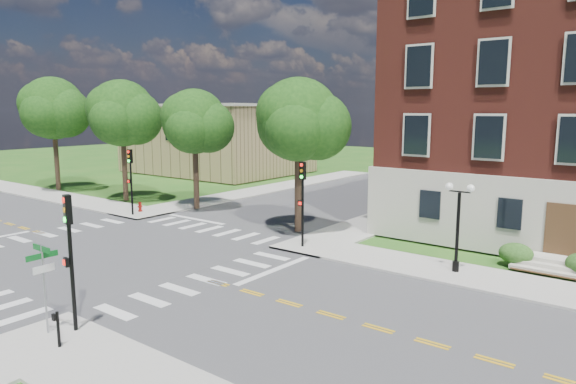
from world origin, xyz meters
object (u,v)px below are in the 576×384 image
Objects in this scene: street_sign_pole at (43,272)px; twin_lamp_west at (458,222)px; traffic_signal_ne at (303,193)px; fire_hydrant at (140,207)px; traffic_signal_se at (70,245)px; traffic_signal_nw at (131,173)px; push_button_post at (58,327)px.

twin_lamp_west is at bearing 60.03° from street_sign_pole.
fire_hydrant is at bearing 177.30° from traffic_signal_ne.
street_sign_pole is (-0.55, -0.69, -0.88)m from traffic_signal_se.
traffic_signal_ne is (-0.19, 13.87, 0.00)m from traffic_signal_se.
street_sign_pole is (-8.83, -15.31, -0.21)m from twin_lamp_west.
traffic_signal_ne is at bearing 1.33° from traffic_signal_nw.
traffic_signal_ne is 15.91m from fire_hydrant.
traffic_signal_ne is 8.52m from twin_lamp_west.
twin_lamp_west is at bearing 0.03° from fire_hydrant.
traffic_signal_se is 1.55× the size of street_sign_pole.
traffic_signal_se reaches higher than fire_hydrant.
push_button_post is 1.60× the size of fire_hydrant.
fire_hydrant is (-0.54, 1.09, -2.72)m from traffic_signal_nw.
traffic_signal_ne is 1.00× the size of traffic_signal_nw.
traffic_signal_se is at bearing 51.41° from street_sign_pole.
twin_lamp_west is 17.68m from street_sign_pole.
street_sign_pole is 2.58× the size of push_button_post.
traffic_signal_ne reaches higher than fire_hydrant.
traffic_signal_nw reaches higher than twin_lamp_west.
traffic_signal_se is 1.13× the size of twin_lamp_west.
traffic_signal_se is 1.00× the size of traffic_signal_ne.
traffic_signal_nw is 6.40× the size of fire_hydrant.
traffic_signal_se is at bearing -41.46° from traffic_signal_nw.
traffic_signal_ne is 6.40× the size of fire_hydrant.
twin_lamp_west is 17.45m from push_button_post.
traffic_signal_nw is at bearing -178.67° from traffic_signal_ne.
street_sign_pole is at bearing -119.97° from twin_lamp_west.
traffic_signal_ne is at bearing 93.70° from push_button_post.
traffic_signal_ne is at bearing 90.77° from traffic_signal_se.
push_button_post is at bearing -14.56° from street_sign_pole.
traffic_signal_nw is at bearing 138.54° from traffic_signal_se.
traffic_signal_se is at bearing -42.67° from fire_hydrant.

